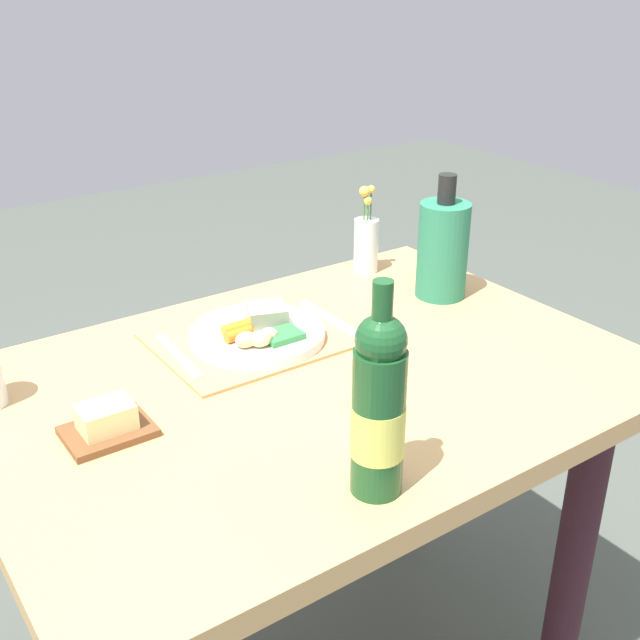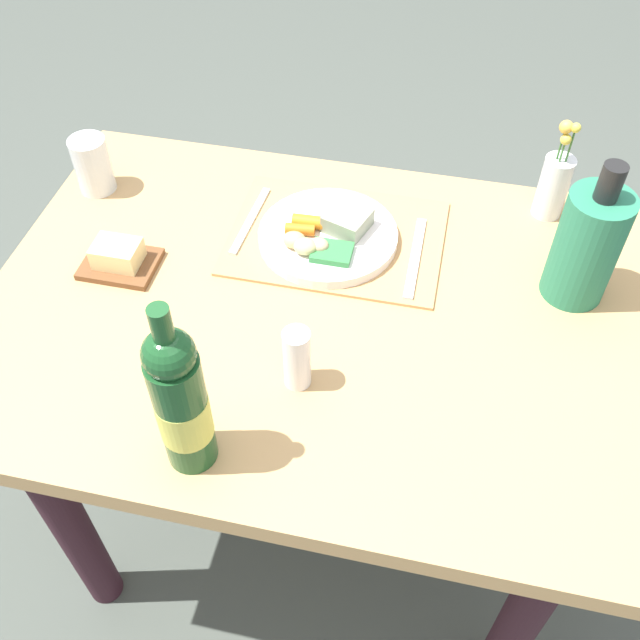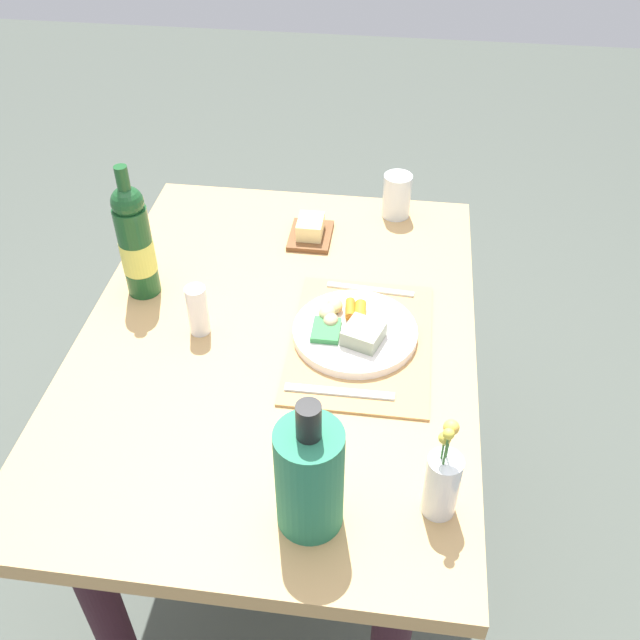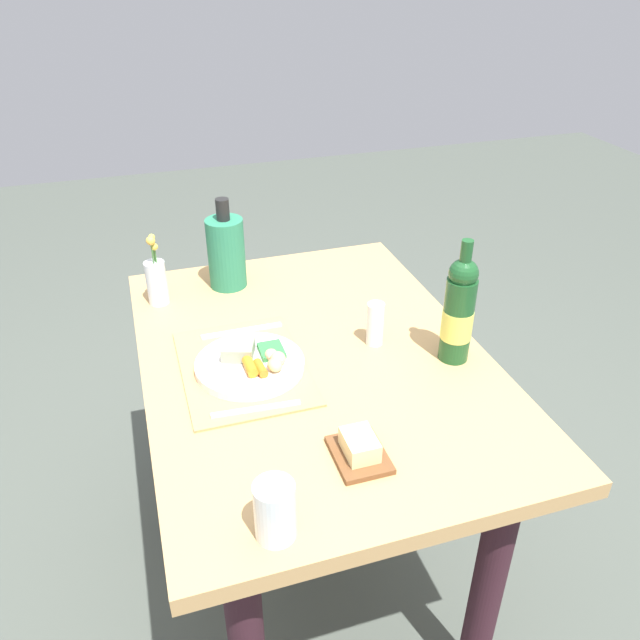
% 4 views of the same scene
% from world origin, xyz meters
% --- Properties ---
extents(ground_plane, '(8.00, 8.00, 0.00)m').
position_xyz_m(ground_plane, '(0.00, 0.00, 0.00)').
color(ground_plane, '#484F47').
extents(dining_table, '(1.13, 0.81, 0.78)m').
position_xyz_m(dining_table, '(0.00, 0.00, 0.64)').
color(dining_table, tan).
rests_on(dining_table, ground_plane).
extents(placemat, '(0.39, 0.28, 0.01)m').
position_xyz_m(placemat, '(-0.00, -0.17, 0.78)').
color(placemat, tan).
rests_on(placemat, dining_table).
extents(dinner_plate, '(0.25, 0.25, 0.05)m').
position_xyz_m(dinner_plate, '(0.01, -0.16, 0.80)').
color(dinner_plate, white).
rests_on(dinner_plate, placemat).
extents(fork, '(0.02, 0.21, 0.00)m').
position_xyz_m(fork, '(-0.15, -0.15, 0.79)').
color(fork, silver).
rests_on(fork, placemat).
extents(knife, '(0.03, 0.19, 0.00)m').
position_xyz_m(knife, '(0.17, -0.18, 0.79)').
color(knife, silver).
rests_on(knife, placemat).
extents(butter_dish, '(0.13, 0.10, 0.05)m').
position_xyz_m(butter_dish, '(0.36, -0.02, 0.80)').
color(butter_dish, brown).
rests_on(butter_dish, dining_table).
extents(cooler_bottle, '(0.11, 0.11, 0.26)m').
position_xyz_m(cooler_bottle, '(-0.42, -0.13, 0.88)').
color(cooler_bottle, '#287655').
rests_on(cooler_bottle, dining_table).
extents(water_tumbler, '(0.07, 0.07, 0.11)m').
position_xyz_m(water_tumbler, '(0.49, -0.22, 0.83)').
color(water_tumbler, silver).
rests_on(water_tumbler, dining_table).
extents(wine_bottle, '(0.07, 0.07, 0.31)m').
position_xyz_m(wine_bottle, '(0.11, 0.32, 0.91)').
color(wine_bottle, '#194B23').
rests_on(wine_bottle, dining_table).
extents(salt_shaker, '(0.04, 0.04, 0.11)m').
position_xyz_m(salt_shaker, '(-0.01, 0.16, 0.84)').
color(salt_shaker, white).
rests_on(salt_shaker, dining_table).
extents(flower_vase, '(0.06, 0.06, 0.20)m').
position_xyz_m(flower_vase, '(-0.38, -0.33, 0.85)').
color(flower_vase, silver).
rests_on(flower_vase, dining_table).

